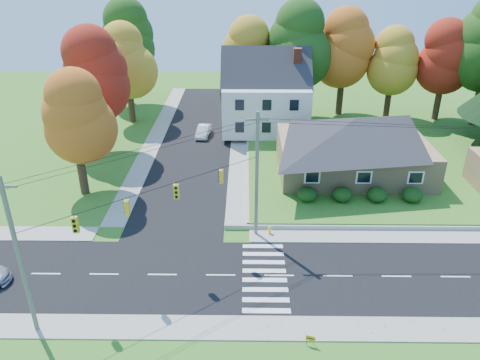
{
  "coord_description": "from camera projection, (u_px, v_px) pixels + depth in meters",
  "views": [
    {
      "loc": [
        -2.37,
        -25.79,
        19.92
      ],
      "look_at": [
        -2.77,
        8.0,
        3.34
      ],
      "focal_mm": 35.0,
      "sensor_mm": 36.0,
      "label": 1
    }
  ],
  "objects": [
    {
      "name": "ground",
      "position": [
        279.0,
        276.0,
        31.9
      ],
      "size": [
        120.0,
        120.0,
        0.0
      ],
      "primitive_type": "plane",
      "color": "#3D7923"
    },
    {
      "name": "road_main",
      "position": [
        279.0,
        276.0,
        31.89
      ],
      "size": [
        90.0,
        8.0,
        0.02
      ],
      "primitive_type": "cube",
      "color": "black",
      "rests_on": "ground"
    },
    {
      "name": "road_cross",
      "position": [
        198.0,
        138.0,
        55.32
      ],
      "size": [
        8.0,
        44.0,
        0.02
      ],
      "primitive_type": "cube",
      "color": "black",
      "rests_on": "ground"
    },
    {
      "name": "sidewalk_north",
      "position": [
        275.0,
        235.0,
        36.37
      ],
      "size": [
        90.0,
        2.0,
        0.08
      ],
      "primitive_type": "cube",
      "color": "#9C9A90",
      "rests_on": "ground"
    },
    {
      "name": "sidewalk_south",
      "position": [
        285.0,
        328.0,
        27.39
      ],
      "size": [
        90.0,
        2.0,
        0.08
      ],
      "primitive_type": "cube",
      "color": "#9C9A90",
      "rests_on": "ground"
    },
    {
      "name": "lawn",
      "position": [
        387.0,
        153.0,
        50.5
      ],
      "size": [
        30.0,
        30.0,
        0.5
      ],
      "primitive_type": "cube",
      "color": "#3D7923",
      "rests_on": "ground"
    },
    {
      "name": "ranch_house",
      "position": [
        353.0,
        145.0,
        44.74
      ],
      "size": [
        14.6,
        10.6,
        5.4
      ],
      "color": "tan",
      "rests_on": "lawn"
    },
    {
      "name": "colonial_house",
      "position": [
        266.0,
        96.0,
        55.01
      ],
      "size": [
        10.4,
        8.4,
        9.6
      ],
      "color": "silver",
      "rests_on": "lawn"
    },
    {
      "name": "hedge_row",
      "position": [
        360.0,
        194.0,
        40.11
      ],
      "size": [
        10.7,
        1.7,
        1.27
      ],
      "color": "#163A10",
      "rests_on": "lawn"
    },
    {
      "name": "traffic_infrastructure",
      "position": [
        278.0,
        200.0,
        30.85
      ],
      "size": [
        38.1,
        10.66,
        10.0
      ],
      "color": "#666059",
      "rests_on": "ground"
    },
    {
      "name": "tree_lot_0",
      "position": [
        249.0,
        54.0,
        58.78
      ],
      "size": [
        6.72,
        6.72,
        12.51
      ],
      "color": "#3F2A19",
      "rests_on": "lawn"
    },
    {
      "name": "tree_lot_1",
      "position": [
        298.0,
        45.0,
        57.24
      ],
      "size": [
        7.84,
        7.84,
        14.6
      ],
      "color": "#3F2A19",
      "rests_on": "lawn"
    },
    {
      "name": "tree_lot_2",
      "position": [
        345.0,
        49.0,
        58.36
      ],
      "size": [
        7.28,
        7.28,
        13.56
      ],
      "color": "#3F2A19",
      "rests_on": "lawn"
    },
    {
      "name": "tree_lot_3",
      "position": [
        393.0,
        61.0,
        57.98
      ],
      "size": [
        6.16,
        6.16,
        11.47
      ],
      "color": "#3F2A19",
      "rests_on": "lawn"
    },
    {
      "name": "tree_lot_4",
      "position": [
        446.0,
        57.0,
        56.73
      ],
      "size": [
        6.72,
        6.72,
        12.51
      ],
      "color": "#3F2A19",
      "rests_on": "lawn"
    },
    {
      "name": "tree_west_0",
      "position": [
        73.0,
        118.0,
        39.7
      ],
      "size": [
        6.16,
        6.16,
        11.47
      ],
      "color": "#3F2A19",
      "rests_on": "ground"
    },
    {
      "name": "tree_west_1",
      "position": [
        94.0,
        75.0,
        48.11
      ],
      "size": [
        7.28,
        7.28,
        13.56
      ],
      "color": "#3F2A19",
      "rests_on": "ground"
    },
    {
      "name": "tree_west_2",
      "position": [
        127.0,
        61.0,
        57.37
      ],
      "size": [
        6.72,
        6.72,
        12.51
      ],
      "color": "#3F2A19",
      "rests_on": "ground"
    },
    {
      "name": "tree_west_3",
      "position": [
        124.0,
        39.0,
        63.99
      ],
      "size": [
        7.84,
        7.84,
        14.6
      ],
      "color": "#3F2A19",
      "rests_on": "ground"
    },
    {
      "name": "white_car",
      "position": [
        203.0,
        131.0,
        55.64
      ],
      "size": [
        1.73,
        3.94,
        1.26
      ],
      "primitive_type": "imported",
      "rotation": [
        0.0,
        0.0,
        -0.11
      ],
      "color": "white",
      "rests_on": "road_cross"
    },
    {
      "name": "fire_hydrant",
      "position": [
        270.0,
        230.0,
        36.43
      ],
      "size": [
        0.41,
        0.32,
        0.71
      ],
      "color": "yellow",
      "rests_on": "ground"
    },
    {
      "name": "yard_sign",
      "position": [
        311.0,
        339.0,
        26.07
      ],
      "size": [
        0.53,
        0.2,
        0.69
      ],
      "color": "black",
      "rests_on": "ground"
    }
  ]
}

